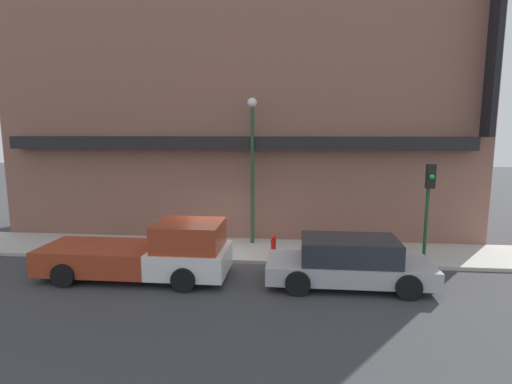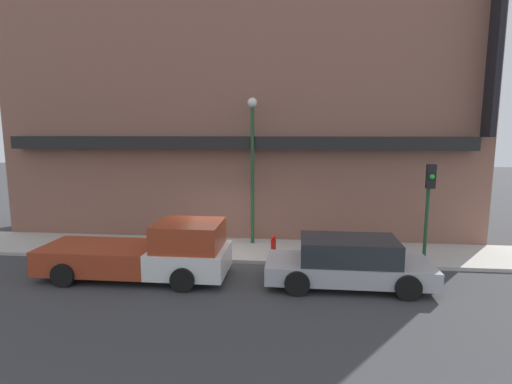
{
  "view_description": "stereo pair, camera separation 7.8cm",
  "coord_description": "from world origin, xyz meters",
  "px_view_note": "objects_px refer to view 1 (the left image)",
  "views": [
    {
      "loc": [
        2.46,
        -13.03,
        4.51
      ],
      "look_at": [
        1.06,
        1.12,
        2.33
      ],
      "focal_mm": 28.0,
      "sensor_mm": 36.0,
      "label": 1
    },
    {
      "loc": [
        2.54,
        -13.02,
        4.51
      ],
      "look_at": [
        1.06,
        1.12,
        2.33
      ],
      "focal_mm": 28.0,
      "sensor_mm": 36.0,
      "label": 2
    }
  ],
  "objects_px": {
    "fire_hydrant": "(273,245)",
    "street_lamp": "(252,154)",
    "parked_car": "(349,262)",
    "traffic_light": "(429,194)",
    "pickup_truck": "(148,253)"
  },
  "relations": [
    {
      "from": "street_lamp",
      "to": "traffic_light",
      "type": "xyz_separation_m",
      "value": [
        6.11,
        -1.49,
        -1.23
      ]
    },
    {
      "from": "pickup_truck",
      "to": "parked_car",
      "type": "height_order",
      "value": "pickup_truck"
    },
    {
      "from": "pickup_truck",
      "to": "fire_hydrant",
      "type": "height_order",
      "value": "pickup_truck"
    },
    {
      "from": "fire_hydrant",
      "to": "traffic_light",
      "type": "distance_m",
      "value": 5.55
    },
    {
      "from": "parked_car",
      "to": "street_lamp",
      "type": "distance_m",
      "value": 5.74
    },
    {
      "from": "parked_car",
      "to": "traffic_light",
      "type": "xyz_separation_m",
      "value": [
        2.87,
        2.23,
        1.71
      ]
    },
    {
      "from": "parked_car",
      "to": "fire_hydrant",
      "type": "xyz_separation_m",
      "value": [
        -2.34,
        2.28,
        -0.22
      ]
    },
    {
      "from": "parked_car",
      "to": "traffic_light",
      "type": "relative_size",
      "value": 1.45
    },
    {
      "from": "fire_hydrant",
      "to": "parked_car",
      "type": "bearing_deg",
      "value": -44.32
    },
    {
      "from": "pickup_truck",
      "to": "fire_hydrant",
      "type": "xyz_separation_m",
      "value": [
        3.74,
        2.28,
        -0.3
      ]
    },
    {
      "from": "street_lamp",
      "to": "traffic_light",
      "type": "height_order",
      "value": "street_lamp"
    },
    {
      "from": "fire_hydrant",
      "to": "street_lamp",
      "type": "relative_size",
      "value": 0.13
    },
    {
      "from": "fire_hydrant",
      "to": "street_lamp",
      "type": "height_order",
      "value": "street_lamp"
    },
    {
      "from": "street_lamp",
      "to": "traffic_light",
      "type": "relative_size",
      "value": 1.71
    },
    {
      "from": "street_lamp",
      "to": "parked_car",
      "type": "bearing_deg",
      "value": -48.93
    }
  ]
}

